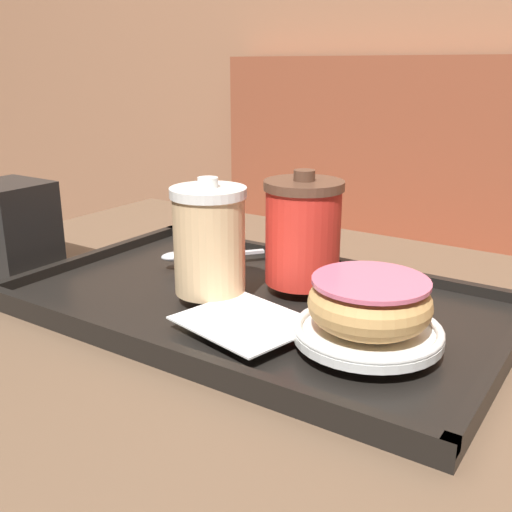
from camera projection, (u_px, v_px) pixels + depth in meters
The scene contains 10 objects.
booth_bench at pixel (503, 360), 1.40m from camera, with size 1.72×0.44×1.00m.
cafe_table at pixel (234, 431), 0.72m from camera, with size 0.95×0.75×0.72m.
serving_tray at pixel (256, 305), 0.66m from camera, with size 0.53×0.32×0.02m.
napkin_paper at pixel (246, 321), 0.58m from camera, with size 0.14×0.13×0.00m.
coffee_cup_front at pixel (209, 240), 0.64m from camera, with size 0.08×0.08×0.13m.
coffee_cup_rear at pixel (303, 231), 0.67m from camera, with size 0.09×0.09×0.13m.
plate_with_chocolate_donut at pixel (368, 332), 0.54m from camera, with size 0.13×0.13×0.01m.
donut_chocolate_glazed at pixel (370, 302), 0.53m from camera, with size 0.11×0.11×0.04m.
spoon at pixel (189, 256), 0.76m from camera, with size 0.10×0.11×0.01m.
napkin_dispenser at pixel (12, 227), 0.78m from camera, with size 0.10×0.09×0.12m.
Camera 1 is at (0.37, -0.51, 0.98)m, focal length 42.00 mm.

